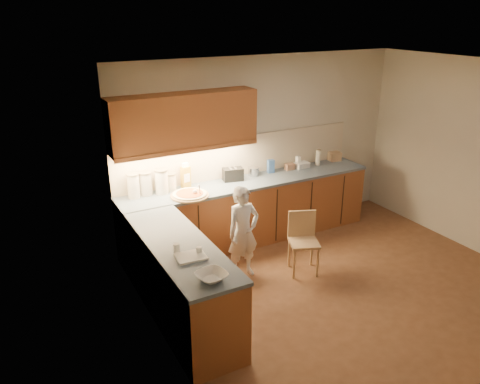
{
  "coord_description": "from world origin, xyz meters",
  "views": [
    {
      "loc": [
        -3.44,
        -3.69,
        3.18
      ],
      "look_at": [
        -0.8,
        1.2,
        1.0
      ],
      "focal_mm": 35.0,
      "sensor_mm": 36.0,
      "label": 1
    }
  ],
  "objects_px": {
    "pizza_on_board": "(190,195)",
    "child": "(243,232)",
    "oil_jug": "(186,176)",
    "wooden_chair": "(303,238)",
    "toaster": "(233,174)"
  },
  "relations": [
    {
      "from": "pizza_on_board",
      "to": "child",
      "type": "xyz_separation_m",
      "value": [
        0.41,
        -0.68,
        -0.34
      ]
    },
    {
      "from": "child",
      "to": "oil_jug",
      "type": "bearing_deg",
      "value": 104.68
    },
    {
      "from": "wooden_chair",
      "to": "toaster",
      "type": "bearing_deg",
      "value": 129.82
    },
    {
      "from": "wooden_chair",
      "to": "toaster",
      "type": "distance_m",
      "value": 1.37
    },
    {
      "from": "child",
      "to": "oil_jug",
      "type": "relative_size",
      "value": 3.45
    },
    {
      "from": "pizza_on_board",
      "to": "toaster",
      "type": "height_order",
      "value": "pizza_on_board"
    },
    {
      "from": "pizza_on_board",
      "to": "oil_jug",
      "type": "height_order",
      "value": "oil_jug"
    },
    {
      "from": "pizza_on_board",
      "to": "toaster",
      "type": "relative_size",
      "value": 1.63
    },
    {
      "from": "wooden_chair",
      "to": "toaster",
      "type": "xyz_separation_m",
      "value": [
        -0.38,
        1.2,
        0.55
      ]
    },
    {
      "from": "wooden_chair",
      "to": "toaster",
      "type": "height_order",
      "value": "toaster"
    },
    {
      "from": "pizza_on_board",
      "to": "toaster",
      "type": "bearing_deg",
      "value": 19.28
    },
    {
      "from": "child",
      "to": "oil_jug",
      "type": "distance_m",
      "value": 1.17
    },
    {
      "from": "pizza_on_board",
      "to": "oil_jug",
      "type": "bearing_deg",
      "value": 75.95
    },
    {
      "from": "child",
      "to": "wooden_chair",
      "type": "relative_size",
      "value": 1.52
    },
    {
      "from": "oil_jug",
      "to": "wooden_chair",
      "type": "bearing_deg",
      "value": -49.54
    }
  ]
}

